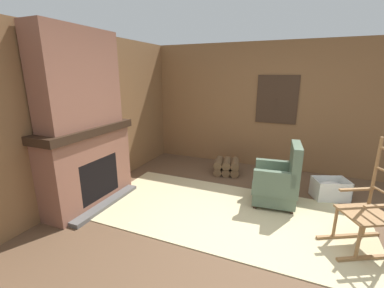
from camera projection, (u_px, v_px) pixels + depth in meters
The scene contains 12 objects.
ground_plane at pixel (252, 240), 3.06m from camera, with size 14.00×14.00×0.00m, color brown.
wood_panel_wall_left at pixel (71, 120), 3.74m from camera, with size 0.06×5.94×2.54m.
wood_panel_wall_back at pixel (280, 107), 5.12m from camera, with size 5.94×0.09×2.54m.
fireplace_hearth at pixel (89, 166), 3.82m from camera, with size 0.63×1.54×1.19m.
chimney_breast at pixel (78, 79), 3.50m from camera, with size 0.37×1.26×1.32m.
area_rug at pixel (225, 212), 3.67m from camera, with size 3.74×1.83×0.01m.
armchair at pixel (278, 183), 3.82m from camera, with size 0.68×0.64×0.97m.
rocking_chair at pixel (369, 215), 2.82m from camera, with size 0.90×0.75×1.26m.
firewood_stack at pixel (227, 167), 5.08m from camera, with size 0.56×0.53×0.29m.
laundry_basket at pixel (330, 189), 4.06m from camera, with size 0.60×0.51×0.32m.
oil_lamp_vase at pixel (57, 124), 3.31m from camera, with size 0.12×0.12×0.29m.
storage_case at pixel (87, 120), 3.77m from camera, with size 0.13×0.23×0.15m.
Camera 1 is at (0.38, -2.71, 1.92)m, focal length 24.00 mm.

